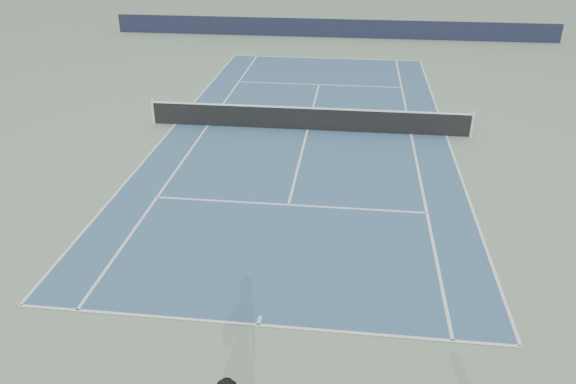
# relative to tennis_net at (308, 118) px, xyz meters

# --- Properties ---
(ground) EXTENTS (80.00, 80.00, 0.00)m
(ground) POSITION_rel_tennis_net_xyz_m (0.00, 0.00, -0.50)
(ground) COLOR gray
(court_surface) EXTENTS (10.97, 23.77, 0.01)m
(court_surface) POSITION_rel_tennis_net_xyz_m (0.00, 0.00, -0.50)
(court_surface) COLOR #345A7B
(court_surface) RESTS_ON ground
(tennis_net) EXTENTS (12.90, 0.10, 1.07)m
(tennis_net) POSITION_rel_tennis_net_xyz_m (0.00, 0.00, 0.00)
(tennis_net) COLOR silver
(tennis_net) RESTS_ON ground
(windscreen_far) EXTENTS (30.00, 0.25, 1.20)m
(windscreen_far) POSITION_rel_tennis_net_xyz_m (0.00, 17.88, 0.10)
(windscreen_far) COLOR black
(windscreen_far) RESTS_ON ground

